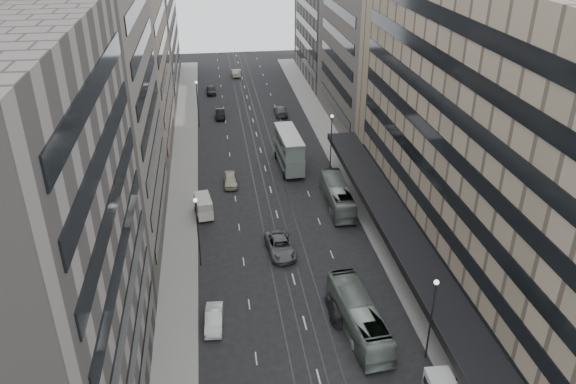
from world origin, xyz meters
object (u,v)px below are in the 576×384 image
bus_near (359,316)px  bus_far (337,195)px  double_decker (289,149)px  sedan_1 (214,319)px  sedan_2 (280,246)px  panel_van (204,206)px

bus_near → bus_far: (3.35, 23.81, -0.02)m
bus_near → double_decker: 36.60m
bus_near → sedan_1: 13.50m
bus_far → sedan_2: 13.23m
bus_near → sedan_2: (-5.43, 13.95, -0.79)m
double_decker → panel_van: double_decker is taller
double_decker → sedan_1: 36.15m
bus_near → sedan_1: bus_near is taller
bus_near → panel_van: 27.44m
double_decker → sedan_1: double_decker is taller
double_decker → panel_van: bearing=-137.2°
sedan_1 → bus_far: bearing=55.8°
sedan_2 → panel_van: bearing=126.7°
double_decker → sedan_2: bearing=-103.2°
bus_far → sedan_2: bearing=49.7°
bus_near → sedan_2: bus_near is taller
panel_van → sedan_1: bearing=-95.9°
bus_near → panel_van: bearing=-64.2°
panel_van → sedan_1: size_ratio=0.96×
bus_near → sedan_2: size_ratio=1.92×
bus_near → sedan_1: (-13.22, 2.55, -0.89)m
double_decker → sedan_2: double_decker is taller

